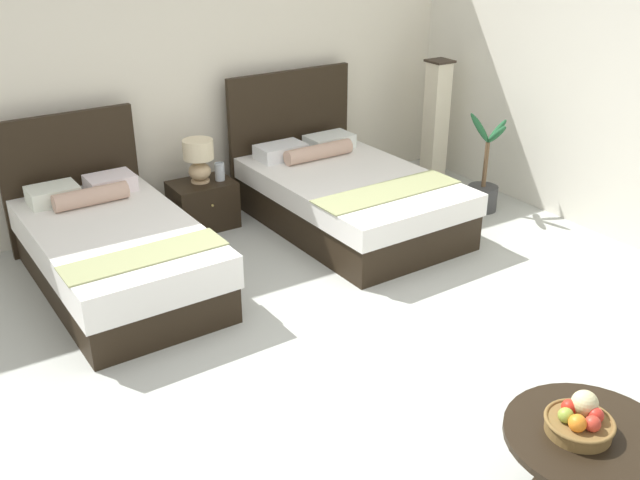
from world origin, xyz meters
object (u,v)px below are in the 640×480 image
fruit_bowl (580,420)px  coffee_table (587,455)px  nightstand (203,204)px  vase (220,172)px  floor_lamp_corner (436,122)px  potted_palm (483,186)px  bed_near_corner (346,195)px  table_lamp (199,157)px  bed_near_window (114,250)px

fruit_bowl → coffee_table: bearing=-58.2°
nightstand → coffee_table: (0.17, -4.34, 0.11)m
vase → floor_lamp_corner: bearing=-2.8°
vase → nightstand: bearing=167.3°
coffee_table → floor_lamp_corner: floor_lamp_corner is taller
nightstand → potted_palm: size_ratio=0.55×
bed_near_corner → table_lamp: size_ratio=5.42×
nightstand → table_lamp: table_lamp is taller
fruit_bowl → floor_lamp_corner: size_ratio=0.25×
coffee_table → floor_lamp_corner: 4.92m
bed_near_window → floor_lamp_corner: (3.84, 0.54, 0.36)m
bed_near_corner → potted_palm: size_ratio=2.10×
table_lamp → coffee_table: 4.38m
coffee_table → bed_near_corner: bearing=74.4°
vase → coffee_table: bearing=-90.1°
bed_near_corner → floor_lamp_corner: floor_lamp_corner is taller
fruit_bowl → bed_near_corner: bearing=73.7°
bed_near_corner → nightstand: bearing=149.5°
nightstand → coffee_table: 4.35m
bed_near_corner → table_lamp: bearing=148.8°
bed_near_window → fruit_bowl: bearing=-71.1°
nightstand → coffee_table: bearing=-87.7°
fruit_bowl → potted_palm: potted_palm is taller
bed_near_corner → table_lamp: 1.44m
nightstand → floor_lamp_corner: size_ratio=0.44×
bed_near_window → floor_lamp_corner: size_ratio=1.60×
bed_near_corner → vase: bearing=146.9°
bed_near_window → vase: (1.26, 0.67, 0.23)m
bed_near_corner → floor_lamp_corner: size_ratio=1.66×
coffee_table → potted_palm: 4.01m
floor_lamp_corner → nightstand: bearing=176.6°
bed_near_window → vase: bed_near_window is taller
fruit_bowl → vase: bearing=89.5°
coffee_table → fruit_bowl: 0.21m
coffee_table → table_lamp: bearing=92.3°
floor_lamp_corner → vase: bearing=177.2°
bed_near_window → vase: size_ratio=12.46×
coffee_table → floor_lamp_corner: size_ratio=0.63×
bed_near_window → bed_near_corner: size_ratio=0.96×
nightstand → table_lamp: size_ratio=1.43×
coffee_table → fruit_bowl: size_ratio=2.49×
bed_near_window → coffee_table: (1.26, -3.64, 0.02)m
bed_near_corner → coffee_table: bed_near_corner is taller
nightstand → fruit_bowl: 4.30m
fruit_bowl → potted_palm: (2.44, 3.15, -0.28)m
table_lamp → fruit_bowl: (0.14, -4.31, -0.16)m
fruit_bowl → potted_palm: bearing=52.3°
bed_near_window → bed_near_corner: (2.27, 0.01, -0.00)m
fruit_bowl → floor_lamp_corner: bearing=57.7°
nightstand → table_lamp: (0.00, 0.02, 0.47)m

